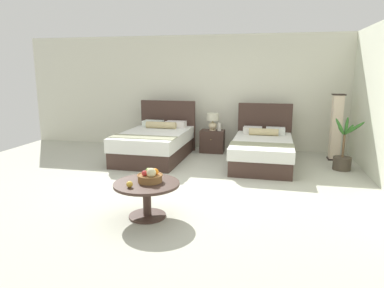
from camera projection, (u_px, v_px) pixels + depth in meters
ground_plane at (191, 185)px, 5.87m from camera, size 9.86×9.60×0.02m
wall_back at (217, 93)px, 8.46m from camera, size 9.86×0.12×2.73m
bed_near_window at (155, 143)px, 7.56m from camera, size 1.37×2.10×1.19m
bed_near_corner at (262, 150)px, 7.11m from camera, size 1.24×2.15×1.16m
nightstand at (212, 141)px, 8.16m from camera, size 0.55×0.42×0.52m
table_lamp at (213, 120)px, 8.07m from camera, size 0.29×0.29×0.40m
vase at (219, 127)px, 8.01m from camera, size 0.08×0.08×0.19m
coffee_table at (147, 191)px, 4.47m from camera, size 0.85×0.85×0.46m
fruit_bowl at (150, 176)px, 4.47m from camera, size 0.33×0.33×0.20m
loose_apple at (130, 184)px, 4.25m from camera, size 0.08×0.08×0.08m
floor_lamp_corner at (336, 127)px, 7.37m from camera, size 0.25×0.25×1.41m
potted_palm at (343, 157)px, 6.68m from camera, size 0.54×0.53×1.02m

